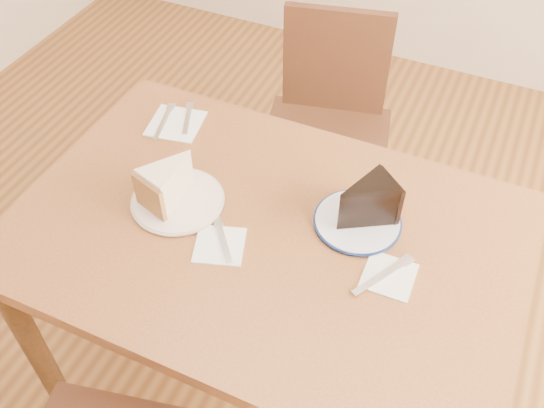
# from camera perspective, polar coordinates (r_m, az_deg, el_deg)

# --- Properties ---
(ground) EXTENTS (4.00, 4.00, 0.00)m
(ground) POSITION_cam_1_polar(r_m,az_deg,el_deg) (2.06, -0.47, -16.26)
(ground) COLOR #553216
(ground) RESTS_ON ground
(table) EXTENTS (1.20, 0.80, 0.75)m
(table) POSITION_cam_1_polar(r_m,az_deg,el_deg) (1.51, -0.62, -4.96)
(table) COLOR #552F17
(table) RESTS_ON ground
(chair_far) EXTENTS (0.51, 0.51, 0.86)m
(chair_far) POSITION_cam_1_polar(r_m,az_deg,el_deg) (2.13, 5.21, 7.04)
(chair_far) COLOR black
(chair_far) RESTS_ON ground
(plate_cream) EXTENTS (0.22, 0.22, 0.01)m
(plate_cream) POSITION_cam_1_polar(r_m,az_deg,el_deg) (1.50, -8.85, 0.31)
(plate_cream) COLOR silver
(plate_cream) RESTS_ON table
(plate_navy) EXTENTS (0.20, 0.20, 0.01)m
(plate_navy) POSITION_cam_1_polar(r_m,az_deg,el_deg) (1.45, 8.03, -1.65)
(plate_navy) COLOR white
(plate_navy) RESTS_ON table
(carrot_cake) EXTENTS (0.13, 0.16, 0.09)m
(carrot_cake) POSITION_cam_1_polar(r_m,az_deg,el_deg) (1.48, -9.38, 2.11)
(carrot_cake) COLOR beige
(carrot_cake) RESTS_ON plate_cream
(chocolate_cake) EXTENTS (0.16, 0.16, 0.10)m
(chocolate_cake) POSITION_cam_1_polar(r_m,az_deg,el_deg) (1.41, 8.55, -0.11)
(chocolate_cake) COLOR black
(chocolate_cake) RESTS_ON plate_navy
(napkin_cream) EXTENTS (0.14, 0.14, 0.00)m
(napkin_cream) POSITION_cam_1_polar(r_m,az_deg,el_deg) (1.40, -4.96, -3.88)
(napkin_cream) COLOR white
(napkin_cream) RESTS_ON table
(napkin_navy) EXTENTS (0.11, 0.11, 0.00)m
(napkin_navy) POSITION_cam_1_polar(r_m,az_deg,el_deg) (1.37, 10.94, -6.65)
(napkin_navy) COLOR white
(napkin_navy) RESTS_ON table
(napkin_spare) EXTENTS (0.16, 0.16, 0.00)m
(napkin_spare) POSITION_cam_1_polar(r_m,az_deg,el_deg) (1.73, -9.05, 7.50)
(napkin_spare) COLOR white
(napkin_spare) RESTS_ON table
(fork_cream) EXTENTS (0.10, 0.12, 0.00)m
(fork_cream) POSITION_cam_1_polar(r_m,az_deg,el_deg) (1.41, -4.62, -3.41)
(fork_cream) COLOR silver
(fork_cream) RESTS_ON napkin_cream
(knife_navy) EXTENTS (0.10, 0.16, 0.00)m
(knife_navy) POSITION_cam_1_polar(r_m,az_deg,el_deg) (1.36, 10.37, -6.63)
(knife_navy) COLOR white
(knife_navy) RESTS_ON napkin_navy
(fork_spare) EXTENTS (0.07, 0.13, 0.00)m
(fork_spare) POSITION_cam_1_polar(r_m,az_deg,el_deg) (1.74, -7.96, 7.99)
(fork_spare) COLOR silver
(fork_spare) RESTS_ON napkin_spare
(knife_spare) EXTENTS (0.05, 0.16, 0.00)m
(knife_spare) POSITION_cam_1_polar(r_m,az_deg,el_deg) (1.74, -10.15, 7.65)
(knife_spare) COLOR silver
(knife_spare) RESTS_ON napkin_spare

